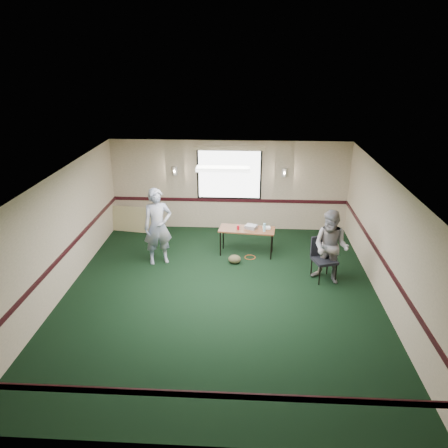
# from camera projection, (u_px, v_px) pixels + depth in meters

# --- Properties ---
(ground) EXTENTS (8.00, 8.00, 0.00)m
(ground) POSITION_uv_depth(u_px,v_px,m) (221.00, 295.00, 9.74)
(ground) COLOR black
(ground) RESTS_ON ground
(room_shell) EXTENTS (8.00, 8.02, 8.00)m
(room_shell) POSITION_uv_depth(u_px,v_px,m) (226.00, 198.00, 11.12)
(room_shell) COLOR tan
(room_shell) RESTS_ON ground
(folding_table) EXTENTS (1.51, 0.73, 0.73)m
(folding_table) POSITION_uv_depth(u_px,v_px,m) (247.00, 231.00, 11.48)
(folding_table) COLOR #592E19
(folding_table) RESTS_ON ground
(projector) EXTENTS (0.35, 0.33, 0.09)m
(projector) POSITION_uv_depth(u_px,v_px,m) (251.00, 227.00, 11.46)
(projector) COLOR gray
(projector) RESTS_ON folding_table
(game_console) EXTENTS (0.20, 0.17, 0.05)m
(game_console) POSITION_uv_depth(u_px,v_px,m) (267.00, 228.00, 11.47)
(game_console) COLOR white
(game_console) RESTS_ON folding_table
(red_cup) EXTENTS (0.07, 0.07, 0.11)m
(red_cup) POSITION_uv_depth(u_px,v_px,m) (238.00, 227.00, 11.40)
(red_cup) COLOR #AE0B19
(red_cup) RESTS_ON folding_table
(water_bottle) EXTENTS (0.07, 0.07, 0.22)m
(water_bottle) POSITION_uv_depth(u_px,v_px,m) (264.00, 227.00, 11.26)
(water_bottle) COLOR #8FD4EB
(water_bottle) RESTS_ON folding_table
(duffel_bag) EXTENTS (0.38, 0.33, 0.23)m
(duffel_bag) POSITION_uv_depth(u_px,v_px,m) (235.00, 259.00, 11.16)
(duffel_bag) COLOR #4B452A
(duffel_bag) RESTS_ON ground
(cable_coil) EXTENTS (0.32, 0.32, 0.01)m
(cable_coil) POSITION_uv_depth(u_px,v_px,m) (250.00, 257.00, 11.51)
(cable_coil) COLOR #E2541C
(cable_coil) RESTS_ON ground
(folded_table) EXTENTS (1.49, 0.43, 0.75)m
(folded_table) POSITION_uv_depth(u_px,v_px,m) (129.00, 219.00, 13.10)
(folded_table) COLOR tan
(folded_table) RESTS_ON ground
(conference_chair) EXTENTS (0.64, 0.65, 1.03)m
(conference_chair) POSITION_uv_depth(u_px,v_px,m) (323.00, 255.00, 10.29)
(conference_chair) COLOR black
(conference_chair) RESTS_ON ground
(person_left) EXTENTS (0.84, 0.70, 1.97)m
(person_left) POSITION_uv_depth(u_px,v_px,m) (158.00, 227.00, 10.92)
(person_left) COLOR #455B98
(person_left) RESTS_ON ground
(person_right) EXTENTS (1.07, 1.01, 1.76)m
(person_right) POSITION_uv_depth(u_px,v_px,m) (331.00, 247.00, 10.03)
(person_right) COLOR #697EA3
(person_right) RESTS_ON ground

